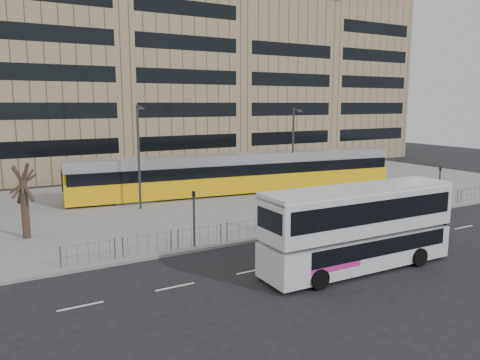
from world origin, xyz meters
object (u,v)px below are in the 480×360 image
ad_panel (419,198)px  lamp_post_east (293,146)px  traffic_light_west (194,211)px  lamp_post_west (139,152)px  station_sign (389,194)px  bare_tree (21,161)px  double_decker_bus (359,225)px  traffic_light_east (440,181)px  pedestrian (263,215)px  tram (241,173)px

ad_panel → lamp_post_east: size_ratio=0.20×
ad_panel → traffic_light_west: traffic_light_west is taller
traffic_light_west → lamp_post_west: (0.36, 10.48, 2.25)m
station_sign → bare_tree: bare_tree is taller
double_decker_bus → station_sign: 12.05m
ad_panel → traffic_light_east: 2.52m
pedestrian → lamp_post_east: bearing=-39.7°
ad_panel → lamp_post_east: 11.75m
double_decker_bus → ad_panel: bearing=29.3°
ad_panel → pedestrian: size_ratio=0.80×
station_sign → lamp_post_west: 18.31m
tram → pedestrian: bearing=-106.5°
lamp_post_west → tram: bearing=11.0°
traffic_light_west → tram: bearing=51.9°
traffic_light_east → tram: bearing=151.7°
double_decker_bus → traffic_light_east: (14.74, 6.76, -0.06)m
lamp_post_west → lamp_post_east: 14.04m
station_sign → ad_panel: (2.73, -0.40, -0.55)m
traffic_light_west → traffic_light_east: bearing=1.1°
ad_panel → bare_tree: bearing=177.3°
pedestrian → bare_tree: bearing=72.2°
bare_tree → tram: bearing=18.5°
traffic_light_west → lamp_post_east: 18.00m
tram → station_sign: size_ratio=14.30×
double_decker_bus → tram: double_decker_bus is taller
double_decker_bus → traffic_light_west: (-5.57, 6.76, -0.06)m
lamp_post_east → pedestrian: bearing=-134.3°
bare_tree → traffic_light_east: bearing=-12.8°
station_sign → lamp_post_east: 10.67m
lamp_post_east → bare_tree: lamp_post_east is taller
ad_panel → station_sign: bearing=-177.0°
tram → bare_tree: size_ratio=4.65×
traffic_light_west → bare_tree: size_ratio=0.49×
ad_panel → lamp_post_east: lamp_post_east is taller
tram → bare_tree: 19.10m
ad_panel → traffic_light_east: traffic_light_east is taller
pedestrian → station_sign: bearing=-89.9°
station_sign → lamp_post_east: bearing=118.3°
station_sign → traffic_light_west: size_ratio=0.67×
ad_panel → bare_tree: size_ratio=0.24×
traffic_light_west → lamp_post_east: bearing=37.4°
traffic_light_east → pedestrian: bearing=-162.0°
traffic_light_east → bare_tree: bare_tree is taller
traffic_light_east → double_decker_bus: bearing=-133.3°
lamp_post_west → bare_tree: lamp_post_west is taller
double_decker_bus → lamp_post_west: 18.15m
ad_panel → traffic_light_east: bearing=14.0°
double_decker_bus → traffic_light_east: bearing=25.9°
traffic_light_east → bare_tree: size_ratio=0.49×
station_sign → traffic_light_east: bearing=19.8°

